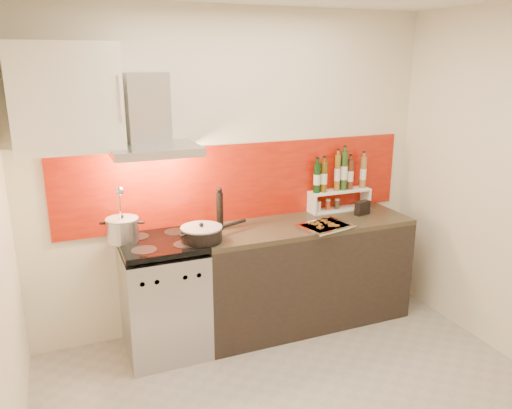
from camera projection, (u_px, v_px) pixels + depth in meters
name	position (u px, v px, depth m)	size (l,w,h in m)	color
back_wall	(235.00, 173.00, 4.10)	(3.40, 0.02, 2.60)	silver
backsplash	(242.00, 182.00, 4.13)	(3.00, 0.02, 0.64)	#941008
range_stove	(164.00, 298.00, 3.81)	(0.60, 0.60, 0.91)	#B7B7BA
counter	(304.00, 273.00, 4.25)	(1.80, 0.60, 0.90)	black
range_hood	(151.00, 125.00, 3.58)	(0.62, 0.50, 0.61)	#B7B7BA
upper_cabinet	(66.00, 98.00, 3.31)	(0.70, 0.35, 0.72)	white
stock_pot	(123.00, 229.00, 3.66)	(0.24, 0.24, 0.20)	#B7B7BA
saute_pan	(202.00, 233.00, 3.67)	(0.57, 0.34, 0.14)	black
utensil_jar	(120.00, 227.00, 3.59)	(0.09, 0.14, 0.45)	silver
pepper_mill	(220.00, 209.00, 3.91)	(0.05, 0.05, 0.35)	black
step_shelf	(339.00, 185.00, 4.40)	(0.57, 0.16, 0.53)	white
caddy_box	(362.00, 208.00, 4.32)	(0.14, 0.06, 0.12)	black
baking_tray	(325.00, 226.00, 3.99)	(0.45, 0.39, 0.03)	silver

